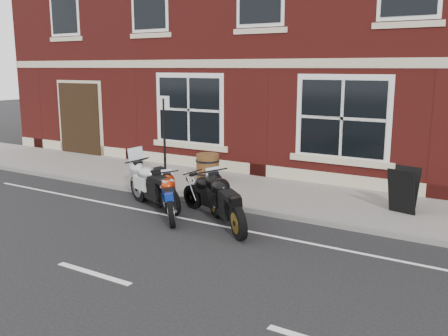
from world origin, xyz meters
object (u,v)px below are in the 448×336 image
(moto_sport_red, at_px, (172,196))
(moto_naked_black, at_px, (211,193))
(moto_sport_black, at_px, (227,200))
(barrel_planter, at_px, (208,167))
(parking_sign, at_px, (164,137))
(a_board_sign, at_px, (403,190))
(moto_touring_silver, at_px, (149,180))
(moto_sport_silver, at_px, (154,184))

(moto_sport_red, xyz_separation_m, moto_naked_black, (0.59, 0.67, -0.01))
(moto_sport_black, relative_size, barrel_planter, 2.39)
(moto_sport_red, height_order, barrel_planter, barrel_planter)
(moto_sport_black, xyz_separation_m, moto_naked_black, (-0.80, 0.59, -0.09))
(parking_sign, bearing_deg, moto_naked_black, -22.03)
(moto_naked_black, relative_size, a_board_sign, 1.83)
(moto_touring_silver, relative_size, moto_naked_black, 0.95)
(moto_sport_red, height_order, moto_sport_black, moto_sport_black)
(moto_sport_silver, xyz_separation_m, barrel_planter, (-0.32, 2.75, -0.08))
(parking_sign, bearing_deg, moto_sport_silver, -65.34)
(moto_sport_black, height_order, barrel_planter, moto_sport_black)
(moto_sport_black, height_order, moto_naked_black, moto_sport_black)
(moto_sport_silver, distance_m, moto_naked_black, 1.44)
(moto_touring_silver, xyz_separation_m, a_board_sign, (5.77, 1.86, 0.11))
(a_board_sign, relative_size, barrel_planter, 1.33)
(a_board_sign, distance_m, parking_sign, 5.88)
(a_board_sign, bearing_deg, moto_touring_silver, -149.23)
(moto_sport_black, xyz_separation_m, a_board_sign, (2.96, 2.66, 0.04))
(moto_sport_red, bearing_deg, parking_sign, 93.70)
(a_board_sign, bearing_deg, moto_naked_black, -138.16)
(moto_sport_silver, distance_m, a_board_sign, 5.68)
(moto_sport_silver, relative_size, barrel_planter, 2.80)
(moto_sport_black, bearing_deg, moto_sport_red, 134.02)
(moto_sport_red, bearing_deg, moto_sport_silver, 116.16)
(barrel_planter, distance_m, parking_sign, 2.02)
(moto_sport_black, distance_m, moto_naked_black, 1.00)
(moto_touring_silver, distance_m, moto_sport_red, 1.68)
(moto_sport_silver, bearing_deg, a_board_sign, -43.43)
(moto_naked_black, distance_m, barrel_planter, 3.00)
(moto_sport_silver, height_order, moto_naked_black, moto_sport_silver)
(parking_sign, bearing_deg, moto_touring_silver, -103.52)
(a_board_sign, relative_size, parking_sign, 0.41)
(moto_sport_silver, height_order, barrel_planter, moto_sport_silver)
(moto_naked_black, bearing_deg, moto_sport_black, -109.54)
(moto_naked_black, bearing_deg, barrel_planter, 51.78)
(moto_sport_black, distance_m, moto_sport_silver, 2.23)
(moto_sport_black, bearing_deg, barrel_planter, 80.30)
(moto_touring_silver, height_order, moto_naked_black, moto_touring_silver)
(moto_touring_silver, relative_size, moto_sport_silver, 0.83)
(moto_touring_silver, distance_m, a_board_sign, 6.07)
(moto_sport_silver, height_order, parking_sign, parking_sign)
(parking_sign, bearing_deg, a_board_sign, 12.56)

